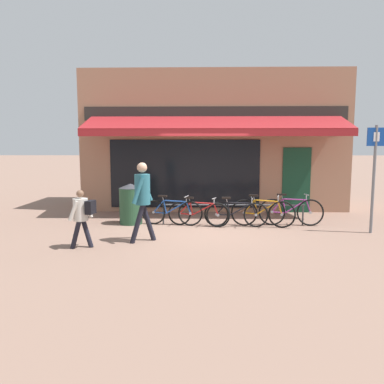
{
  "coord_description": "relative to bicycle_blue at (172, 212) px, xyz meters",
  "views": [
    {
      "loc": [
        -0.09,
        -9.58,
        2.14
      ],
      "look_at": [
        -0.31,
        -0.69,
        1.05
      ],
      "focal_mm": 35.0,
      "sensor_mm": 36.0,
      "label": 1
    }
  ],
  "objects": [
    {
      "name": "bicycle_orange",
      "position": [
        2.44,
        -0.17,
        0.02
      ],
      "size": [
        1.68,
        0.57,
        0.86
      ],
      "rotation": [
        -0.04,
        0.0,
        -0.24
      ],
      "color": "black",
      "rests_on": "ground_plane"
    },
    {
      "name": "bicycle_blue",
      "position": [
        0.0,
        0.0,
        0.0
      ],
      "size": [
        1.69,
        0.52,
        0.82
      ],
      "rotation": [
        -0.04,
        0.0,
        -0.16
      ],
      "color": "black",
      "rests_on": "ground_plane"
    },
    {
      "name": "litter_bin",
      "position": [
        -1.14,
        0.14,
        0.2
      ],
      "size": [
        0.63,
        0.63,
        1.12
      ],
      "color": "#23472D",
      "rests_on": "ground_plane"
    },
    {
      "name": "bicycle_red",
      "position": [
        0.73,
        -0.12,
        -0.01
      ],
      "size": [
        1.69,
        0.56,
        0.8
      ],
      "rotation": [
        -0.07,
        0.0,
        -0.23
      ],
      "color": "black",
      "rests_on": "ground_plane"
    },
    {
      "name": "pedestrian_child",
      "position": [
        -1.69,
        -2.37,
        0.4
      ],
      "size": [
        0.55,
        0.44,
        1.25
      ],
      "rotation": [
        0.0,
        0.0,
        2.97
      ],
      "color": "black",
      "rests_on": "ground_plane"
    },
    {
      "name": "shop_front",
      "position": [
        1.24,
        3.57,
        1.94
      ],
      "size": [
        8.8,
        4.43,
        4.61
      ],
      "color": "#9E7056",
      "rests_on": "ground_plane"
    },
    {
      "name": "ground_plane",
      "position": [
        0.89,
        -0.45,
        -0.37
      ],
      "size": [
        160.0,
        160.0,
        0.0
      ],
      "primitive_type": "plane",
      "color": "#846656"
    },
    {
      "name": "bicycle_purple",
      "position": [
        3.24,
        0.03,
        0.02
      ],
      "size": [
        1.75,
        0.52,
        0.88
      ],
      "rotation": [
        -0.08,
        0.0,
        -0.06
      ],
      "color": "black",
      "rests_on": "ground_plane"
    },
    {
      "name": "bicycle_black",
      "position": [
        1.73,
        -0.18,
        -0.01
      ],
      "size": [
        1.71,
        0.52,
        0.8
      ],
      "rotation": [
        -0.02,
        0.0,
        -0.06
      ],
      "color": "black",
      "rests_on": "ground_plane"
    },
    {
      "name": "parking_sign",
      "position": [
        5.01,
        -0.83,
        1.24
      ],
      "size": [
        0.44,
        0.07,
        2.64
      ],
      "color": "slate",
      "rests_on": "ground_plane"
    },
    {
      "name": "pedestrian_adult",
      "position": [
        -0.5,
        -1.81,
        0.73
      ],
      "size": [
        0.58,
        0.64,
        1.8
      ],
      "rotation": [
        0.0,
        0.0,
        3.34
      ],
      "color": "black",
      "rests_on": "ground_plane"
    },
    {
      "name": "bike_rack_rail",
      "position": [
        1.67,
        0.07,
        0.11
      ],
      "size": [
        3.91,
        0.04,
        0.57
      ],
      "color": "#47494F",
      "rests_on": "ground_plane"
    }
  ]
}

